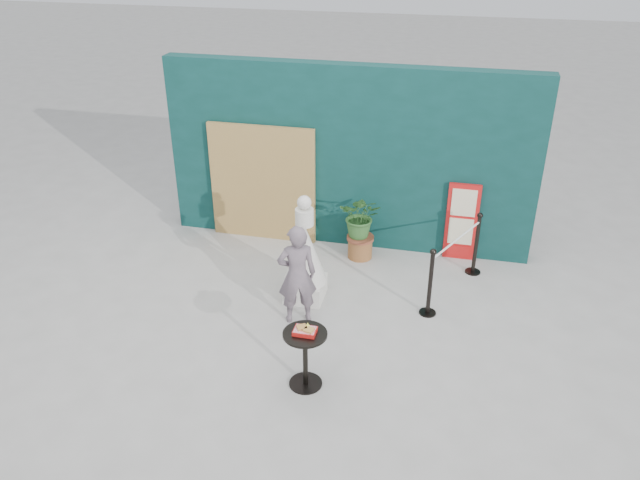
{
  "coord_description": "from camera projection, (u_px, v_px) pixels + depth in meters",
  "views": [
    {
      "loc": [
        1.75,
        -6.21,
        5.03
      ],
      "look_at": [
        0.0,
        1.2,
        1.0
      ],
      "focal_mm": 35.0,
      "sensor_mm": 36.0,
      "label": 1
    }
  ],
  "objects": [
    {
      "name": "food_basket",
      "position": [
        305.0,
        330.0,
        7.12
      ],
      "size": [
        0.26,
        0.19,
        0.11
      ],
      "color": "red",
      "rests_on": "cafe_table"
    },
    {
      "name": "ground",
      "position": [
        299.0,
        351.0,
        8.05
      ],
      "size": [
        60.0,
        60.0,
        0.0
      ],
      "primitive_type": "plane",
      "color": "#ADAAA5",
      "rests_on": "ground"
    },
    {
      "name": "menu_board",
      "position": [
        462.0,
        222.0,
        9.9
      ],
      "size": [
        0.5,
        0.07,
        1.3
      ],
      "color": "red",
      "rests_on": "ground"
    },
    {
      "name": "statue",
      "position": [
        305.0,
        258.0,
        8.86
      ],
      "size": [
        0.63,
        0.63,
        1.62
      ],
      "color": "silver",
      "rests_on": "ground"
    },
    {
      "name": "planter",
      "position": [
        361.0,
        222.0,
        9.93
      ],
      "size": [
        0.65,
        0.56,
        1.1
      ],
      "color": "brown",
      "rests_on": "ground"
    },
    {
      "name": "cafe_table",
      "position": [
        305.0,
        351.0,
        7.25
      ],
      "size": [
        0.52,
        0.52,
        0.75
      ],
      "color": "black",
      "rests_on": "ground"
    },
    {
      "name": "stanchion_barrier",
      "position": [
        454.0,
        263.0,
        9.07
      ],
      "size": [
        0.84,
        1.54,
        1.03
      ],
      "color": "black",
      "rests_on": "ground"
    },
    {
      "name": "back_wall",
      "position": [
        348.0,
        158.0,
        10.06
      ],
      "size": [
        6.0,
        0.3,
        3.0
      ],
      "primitive_type": "cube",
      "color": "#0A302D",
      "rests_on": "ground"
    },
    {
      "name": "bamboo_fence",
      "position": [
        262.0,
        184.0,
        10.4
      ],
      "size": [
        1.8,
        0.08,
        2.0
      ],
      "primitive_type": "cube",
      "color": "tan",
      "rests_on": "ground"
    },
    {
      "name": "woman",
      "position": [
        297.0,
        275.0,
        8.33
      ],
      "size": [
        0.62,
        0.52,
        1.45
      ],
      "primitive_type": "imported",
      "rotation": [
        0.0,
        0.0,
        3.53
      ],
      "color": "slate",
      "rests_on": "ground"
    }
  ]
}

